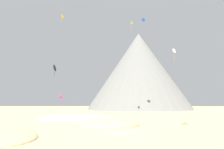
{
  "coord_description": "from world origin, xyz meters",
  "views": [
    {
      "loc": [
        -0.09,
        -37.21,
        4.69
      ],
      "look_at": [
        -2.33,
        47.47,
        14.35
      ],
      "focal_mm": 37.94,
      "sensor_mm": 36.0,
      "label": 1
    }
  ],
  "objects_px": {
    "kite_black_mid": "(54,68)",
    "kite_orange_high": "(62,17)",
    "bush_scatter_east": "(16,133)",
    "kite_white_mid": "(174,51)",
    "kite_magenta_low": "(61,96)",
    "bush_ridge_crest": "(185,123)",
    "kite_blue_high": "(143,20)",
    "rock_massif": "(139,72)",
    "kite_lime_high": "(132,23)",
    "bush_far_left": "(110,123)",
    "kite_gold_low": "(146,83)",
    "bush_near_left": "(82,120)"
  },
  "relations": [
    {
      "from": "kite_black_mid",
      "to": "kite_white_mid",
      "type": "distance_m",
      "value": 48.61
    },
    {
      "from": "bush_ridge_crest",
      "to": "kite_blue_high",
      "type": "distance_m",
      "value": 60.53
    },
    {
      "from": "bush_ridge_crest",
      "to": "kite_white_mid",
      "type": "height_order",
      "value": "kite_white_mid"
    },
    {
      "from": "kite_black_mid",
      "to": "kite_orange_high",
      "type": "distance_m",
      "value": 21.14
    },
    {
      "from": "kite_orange_high",
      "to": "kite_white_mid",
      "type": "height_order",
      "value": "kite_orange_high"
    },
    {
      "from": "kite_blue_high",
      "to": "kite_gold_low",
      "type": "relative_size",
      "value": 0.51
    },
    {
      "from": "kite_black_mid",
      "to": "bush_far_left",
      "type": "bearing_deg",
      "value": 39.13
    },
    {
      "from": "bush_ridge_crest",
      "to": "kite_lime_high",
      "type": "distance_m",
      "value": 57.9
    },
    {
      "from": "kite_gold_low",
      "to": "kite_orange_high",
      "type": "relative_size",
      "value": 0.87
    },
    {
      "from": "bush_near_left",
      "to": "kite_gold_low",
      "type": "relative_size",
      "value": 0.89
    },
    {
      "from": "bush_far_left",
      "to": "rock_massif",
      "type": "relative_size",
      "value": 0.03
    },
    {
      "from": "bush_far_left",
      "to": "rock_massif",
      "type": "xyz_separation_m",
      "value": [
        14.53,
        93.57,
        22.3
      ]
    },
    {
      "from": "rock_massif",
      "to": "kite_lime_high",
      "type": "height_order",
      "value": "rock_massif"
    },
    {
      "from": "kite_orange_high",
      "to": "bush_ridge_crest",
      "type": "bearing_deg",
      "value": 178.52
    },
    {
      "from": "rock_massif",
      "to": "kite_orange_high",
      "type": "distance_m",
      "value": 66.71
    },
    {
      "from": "bush_scatter_east",
      "to": "kite_magenta_low",
      "type": "bearing_deg",
      "value": 95.6
    },
    {
      "from": "kite_blue_high",
      "to": "rock_massif",
      "type": "bearing_deg",
      "value": 151.08
    },
    {
      "from": "kite_black_mid",
      "to": "kite_lime_high",
      "type": "bearing_deg",
      "value": 120.82
    },
    {
      "from": "kite_gold_low",
      "to": "bush_scatter_east",
      "type": "bearing_deg",
      "value": 30.21
    },
    {
      "from": "kite_white_mid",
      "to": "bush_ridge_crest",
      "type": "bearing_deg",
      "value": -141.15
    },
    {
      "from": "kite_orange_high",
      "to": "bush_far_left",
      "type": "bearing_deg",
      "value": 162.41
    },
    {
      "from": "kite_blue_high",
      "to": "kite_gold_low",
      "type": "height_order",
      "value": "kite_blue_high"
    },
    {
      "from": "kite_gold_low",
      "to": "kite_orange_high",
      "type": "distance_m",
      "value": 40.44
    },
    {
      "from": "bush_far_left",
      "to": "kite_black_mid",
      "type": "distance_m",
      "value": 41.89
    },
    {
      "from": "bush_far_left",
      "to": "kite_lime_high",
      "type": "distance_m",
      "value": 58.45
    },
    {
      "from": "bush_near_left",
      "to": "kite_orange_high",
      "type": "distance_m",
      "value": 48.67
    },
    {
      "from": "bush_far_left",
      "to": "kite_orange_high",
      "type": "xyz_separation_m",
      "value": [
        -19.66,
        38.04,
        36.36
      ]
    },
    {
      "from": "bush_near_left",
      "to": "rock_massif",
      "type": "relative_size",
      "value": 0.03
    },
    {
      "from": "bush_ridge_crest",
      "to": "kite_black_mid",
      "type": "xyz_separation_m",
      "value": [
        -36.15,
        31.73,
        16.09
      ]
    },
    {
      "from": "bush_ridge_crest",
      "to": "kite_lime_high",
      "type": "bearing_deg",
      "value": 100.43
    },
    {
      "from": "kite_black_mid",
      "to": "kite_orange_high",
      "type": "height_order",
      "value": "kite_orange_high"
    },
    {
      "from": "kite_gold_low",
      "to": "kite_black_mid",
      "type": "bearing_deg",
      "value": -27.55
    },
    {
      "from": "kite_gold_low",
      "to": "kite_magenta_low",
      "type": "height_order",
      "value": "kite_gold_low"
    },
    {
      "from": "kite_orange_high",
      "to": "kite_lime_high",
      "type": "bearing_deg",
      "value": -119.98
    },
    {
      "from": "kite_lime_high",
      "to": "kite_orange_high",
      "type": "bearing_deg",
      "value": 98.18
    },
    {
      "from": "bush_scatter_east",
      "to": "kite_white_mid",
      "type": "height_order",
      "value": "kite_white_mid"
    },
    {
      "from": "kite_blue_high",
      "to": "kite_lime_high",
      "type": "height_order",
      "value": "kite_blue_high"
    },
    {
      "from": "kite_black_mid",
      "to": "kite_white_mid",
      "type": "height_order",
      "value": "kite_white_mid"
    },
    {
      "from": "kite_gold_low",
      "to": "bush_near_left",
      "type": "bearing_deg",
      "value": 22.33
    },
    {
      "from": "kite_white_mid",
      "to": "kite_magenta_low",
      "type": "xyz_separation_m",
      "value": [
        -41.94,
        -18.97,
        -19.05
      ]
    },
    {
      "from": "bush_ridge_crest",
      "to": "kite_orange_high",
      "type": "relative_size",
      "value": 0.51
    },
    {
      "from": "kite_orange_high",
      "to": "kite_black_mid",
      "type": "bearing_deg",
      "value": 123.61
    },
    {
      "from": "kite_white_mid",
      "to": "kite_black_mid",
      "type": "bearing_deg",
      "value": 157.91
    },
    {
      "from": "kite_black_mid",
      "to": "rock_massif",
      "type": "bearing_deg",
      "value": 156.69
    },
    {
      "from": "kite_black_mid",
      "to": "kite_magenta_low",
      "type": "height_order",
      "value": "kite_black_mid"
    },
    {
      "from": "bush_scatter_east",
      "to": "bush_ridge_crest",
      "type": "distance_m",
      "value": 32.38
    },
    {
      "from": "bush_near_left",
      "to": "rock_massif",
      "type": "distance_m",
      "value": 90.79
    },
    {
      "from": "kite_magenta_low",
      "to": "bush_ridge_crest",
      "type": "bearing_deg",
      "value": -8.52
    },
    {
      "from": "rock_massif",
      "to": "kite_blue_high",
      "type": "xyz_separation_m",
      "value": [
        -2.11,
        -46.01,
        16.09
      ]
    },
    {
      "from": "bush_scatter_east",
      "to": "rock_massif",
      "type": "xyz_separation_m",
      "value": [
        27.47,
        108.21,
        22.44
      ]
    }
  ]
}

